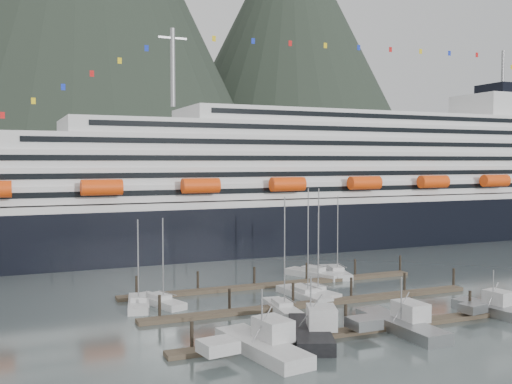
% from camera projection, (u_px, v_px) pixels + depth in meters
% --- Properties ---
extents(ground, '(1600.00, 1600.00, 0.00)m').
position_uv_depth(ground, '(362.00, 306.00, 78.55)').
color(ground, '#4A5756').
rests_on(ground, ground).
extents(mountains, '(870.00, 440.00, 420.00)m').
position_uv_depth(mountains, '(93.00, 24.00, 630.21)').
color(mountains, '#202A20').
rests_on(mountains, ground).
extents(cruise_ship, '(210.00, 30.40, 50.30)m').
position_uv_depth(cruise_ship, '(340.00, 191.00, 140.18)').
color(cruise_ship, black).
rests_on(cruise_ship, ground).
extents(dock_near, '(48.18, 2.28, 3.20)m').
position_uv_depth(dock_near, '(374.00, 328.00, 67.46)').
color(dock_near, '#483E2E').
rests_on(dock_near, ground).
extents(dock_mid, '(48.18, 2.28, 3.20)m').
position_uv_depth(dock_mid, '(317.00, 303.00, 79.38)').
color(dock_mid, '#483E2E').
rests_on(dock_mid, ground).
extents(dock_far, '(48.18, 2.28, 3.20)m').
position_uv_depth(dock_far, '(276.00, 284.00, 91.29)').
color(dock_far, '#483E2E').
rests_on(dock_far, ground).
extents(sailboat_a, '(4.54, 9.51, 12.07)m').
position_uv_depth(sailboat_a, '(139.00, 304.00, 78.07)').
color(sailboat_a, '#B8B8B8').
rests_on(sailboat_a, ground).
extents(sailboat_b, '(3.43, 9.51, 15.07)m').
position_uv_depth(sailboat_b, '(282.00, 308.00, 75.81)').
color(sailboat_b, '#B8B8B8').
rests_on(sailboat_b, ground).
extents(sailboat_c, '(4.14, 9.44, 12.32)m').
position_uv_depth(sailboat_c, '(314.00, 293.00, 84.87)').
color(sailboat_c, '#B8B8B8').
rests_on(sailboat_c, ground).
extents(sailboat_d, '(3.58, 10.97, 15.80)m').
position_uv_depth(sailboat_d, '(304.00, 295.00, 83.38)').
color(sailboat_d, '#B8B8B8').
rests_on(sailboat_d, ground).
extents(sailboat_e, '(5.30, 9.70, 12.04)m').
position_uv_depth(sailboat_e, '(159.00, 302.00, 79.43)').
color(sailboat_e, '#B8B8B8').
rests_on(sailboat_e, ground).
extents(sailboat_f, '(6.86, 10.30, 15.16)m').
position_uv_depth(sailboat_f, '(313.00, 274.00, 98.37)').
color(sailboat_f, '#B8B8B8').
rests_on(sailboat_f, ground).
extents(sailboat_g, '(4.90, 10.81, 13.82)m').
position_uv_depth(sailboat_g, '(335.00, 273.00, 100.03)').
color(sailboat_g, '#B8B8B8').
rests_on(sailboat_g, ground).
extents(trawler_a, '(9.74, 13.39, 7.15)m').
position_uv_depth(trawler_a, '(261.00, 345.00, 59.09)').
color(trawler_a, '#B8B8B8').
rests_on(trawler_a, ground).
extents(trawler_b, '(10.28, 12.28, 7.63)m').
position_uv_depth(trawler_b, '(309.00, 331.00, 63.77)').
color(trawler_b, black).
rests_on(trawler_b, ground).
extents(trawler_c, '(9.24, 13.16, 6.67)m').
position_uv_depth(trawler_c, '(400.00, 324.00, 67.03)').
color(trawler_c, gray).
rests_on(trawler_c, ground).
extents(trawler_d, '(7.90, 10.61, 6.05)m').
position_uv_depth(trawler_d, '(492.00, 308.00, 74.26)').
color(trawler_d, gray).
rests_on(trawler_d, ground).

